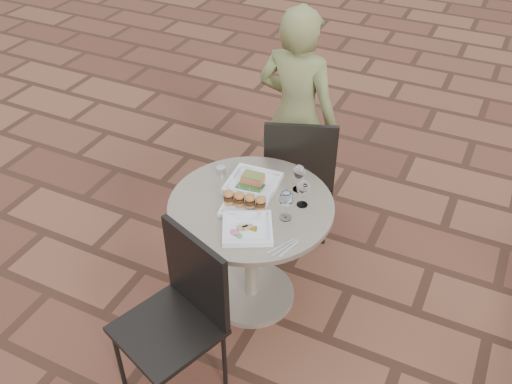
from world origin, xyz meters
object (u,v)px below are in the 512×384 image
at_px(cafe_table, 251,237).
at_px(plate_sliders, 245,203).
at_px(chair_far, 299,168).
at_px(plate_salmon, 253,183).
at_px(plate_tuna, 247,228).
at_px(chair_near, 181,306).
at_px(diner, 297,117).

distance_m(cafe_table, plate_sliders, 0.29).
bearing_deg(chair_far, plate_salmon, 60.70).
distance_m(cafe_table, plate_tuna, 0.34).
bearing_deg(chair_near, chair_far, 107.11).
xyz_separation_m(cafe_table, plate_tuna, (0.08, -0.20, 0.26)).
relative_size(cafe_table, chair_near, 0.97).
bearing_deg(cafe_table, chair_far, 88.43).
relative_size(diner, plate_salmon, 5.13).
bearing_deg(plate_sliders, plate_salmon, 103.50).
height_order(cafe_table, plate_sliders, plate_sliders).
bearing_deg(cafe_table, diner, 97.28).
bearing_deg(chair_far, cafe_table, 67.96).
distance_m(chair_near, plate_sliders, 0.64).
relative_size(chair_far, plate_sliders, 3.57).
height_order(plate_salmon, plate_sliders, plate_sliders).
distance_m(diner, plate_salmon, 0.77).
xyz_separation_m(chair_near, diner, (-0.06, 1.56, 0.20)).
bearing_deg(cafe_table, plate_sliders, -106.89).
distance_m(chair_far, chair_near, 1.31).
distance_m(plate_salmon, plate_sliders, 0.20).
height_order(cafe_table, plate_salmon, plate_salmon).
bearing_deg(plate_salmon, chair_far, 81.17).
distance_m(chair_far, diner, 0.35).
relative_size(plate_salmon, plate_tuna, 0.86).
xyz_separation_m(cafe_table, chair_near, (-0.06, -0.65, 0.07)).
distance_m(chair_near, plate_tuna, 0.51).
height_order(chair_far, diner, diner).
bearing_deg(plate_sliders, cafe_table, 73.11).
distance_m(cafe_table, chair_near, 0.66).
bearing_deg(chair_near, diner, 112.56).
bearing_deg(chair_far, diner, -82.40).
relative_size(cafe_table, plate_salmon, 3.07).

